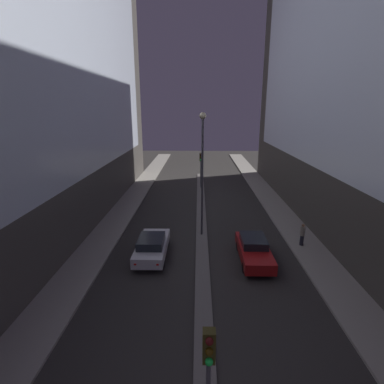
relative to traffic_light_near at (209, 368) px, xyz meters
The scene contains 9 objects.
building_left 23.41m from the traffic_light_near, 123.48° to the left, with size 6.01×42.09×26.83m.
building_right 24.16m from the traffic_light_near, 56.52° to the left, with size 6.01×42.09×30.08m.
median_strip 17.68m from the traffic_light_near, 90.00° to the left, with size 0.85×39.73×0.12m.
traffic_light_near is the anchor object (origin of this frame).
traffic_light_mid 29.28m from the traffic_light_near, 90.00° to the left, with size 0.32×0.42×4.20m.
street_lamp 15.54m from the traffic_light_near, 90.00° to the left, with size 0.47×0.47×9.10m.
car_left_lane 12.53m from the traffic_light_near, 105.57° to the left, with size 1.89×4.69×1.51m.
car_right_lane 12.20m from the traffic_light_near, 73.98° to the left, with size 1.82×4.78×1.50m.
pedestrian_on_right_sidewalk 15.39m from the traffic_light_near, 62.49° to the left, with size 0.33×0.33×1.60m.
Camera 1 is at (-0.29, -2.55, 9.51)m, focal length 28.00 mm.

